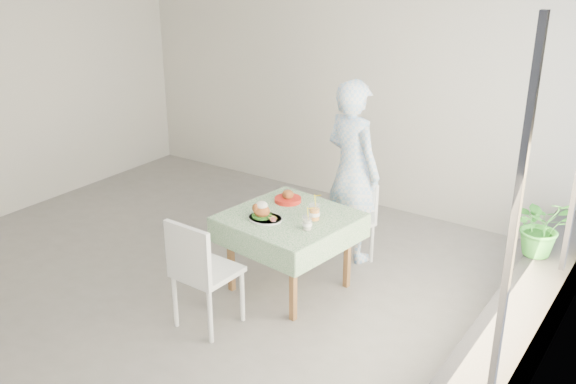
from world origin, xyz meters
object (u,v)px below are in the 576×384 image
Objects in this scene: cafe_table at (289,244)px; potted_plant at (541,226)px; diner at (352,171)px; chair_near at (207,293)px; chair_far at (349,237)px; main_dish at (263,213)px; juice_cup_orange at (314,213)px.

potted_plant reaches higher than cafe_table.
diner is at bearing -178.05° from potted_plant.
diner is (0.36, 1.81, 0.62)m from chair_near.
chair_far is 2.59× the size of main_dish.
chair_far is 0.67m from diner.
juice_cup_orange is at bearing 114.48° from diner.
chair_near reaches higher than main_dish.
main_dish is (-0.15, -0.20, 0.34)m from cafe_table.
main_dish is at bearing -126.78° from cafe_table.
juice_cup_orange is at bearing -151.22° from potted_plant.
diner is (-0.06, 0.12, 0.66)m from chair_far.
chair_near is at bearing -116.43° from juice_cup_orange.
juice_cup_orange is at bearing 10.76° from cafe_table.
potted_plant is (1.75, 0.18, 0.51)m from chair_far.
main_dish is 1.11× the size of juice_cup_orange.
potted_plant is at bearing 26.83° from cafe_table.
potted_plant is at bearing 29.43° from main_dish.
potted_plant is at bearing 28.78° from juice_cup_orange.
juice_cup_orange is (0.05, -0.76, 0.55)m from chair_far.
potted_plant reaches higher than juice_cup_orange.
potted_plant is (1.71, 0.94, -0.04)m from juice_cup_orange.
main_dish is at bearing -150.57° from potted_plant.
cafe_table is 2.20m from potted_plant.
chair_far is 1.84m from potted_plant.
potted_plant is at bearing 40.76° from chair_near.
cafe_table is 0.42m from juice_cup_orange.
potted_plant is (2.09, 1.18, -0.03)m from main_dish.
main_dish is (-0.27, -1.12, -0.12)m from diner.
chair_far is 2.89× the size of juice_cup_orange.
juice_cup_orange is at bearing 63.57° from chair_near.
cafe_table is 1.19× the size of chair_near.
juice_cup_orange is 0.54× the size of potted_plant.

